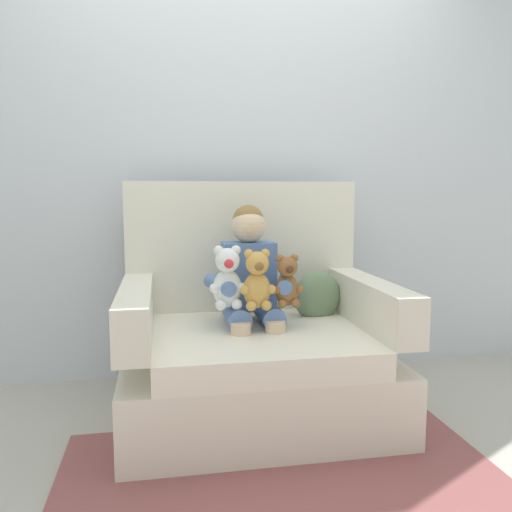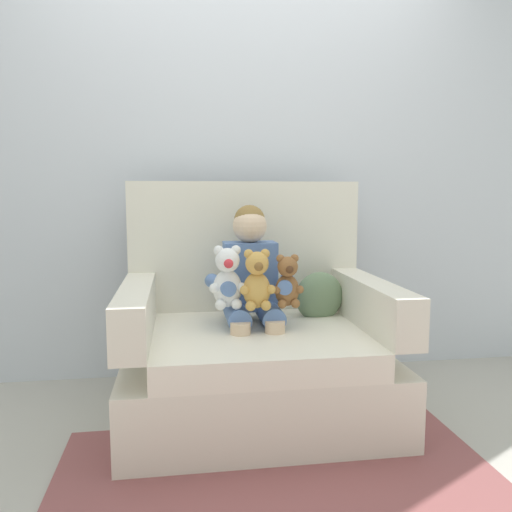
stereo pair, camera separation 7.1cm
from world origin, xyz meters
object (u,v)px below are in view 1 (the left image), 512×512
Objects in this scene: armchair at (253,345)px; throw_pillow at (317,296)px; plush_brown at (287,282)px; plush_white at (227,279)px; seated_child at (251,281)px; plush_honey at (257,281)px.

armchair is 4.80× the size of throw_pillow.
plush_brown is 0.35m from throw_pillow.
plush_white is 0.57m from throw_pillow.
throw_pillow is at bearing 31.97° from plush_brown.
plush_brown is at bearing -50.33° from seated_child.
plush_white reaches higher than throw_pillow.
plush_honey is 1.12× the size of plush_brown.
armchair is 0.37m from plush_honey.
armchair is at bearing 48.15° from plush_white.
throw_pillow is at bearing 8.52° from seated_child.
plush_honey is 0.14m from plush_white.
plush_honey is (-0.01, -0.14, 0.34)m from armchair.
seated_child is at bearing 56.69° from plush_white.
plush_honey reaches higher than throw_pillow.
armchair is 1.51× the size of seated_child.
seated_child is at bearing -164.80° from throw_pillow.
armchair reaches higher than plush_honey.
plush_honey is 0.15m from plush_brown.
plush_white is at bearing -143.36° from seated_child.
armchair is at bearing 125.62° from plush_brown.
plush_brown is (0.28, -0.02, -0.02)m from plush_white.
throw_pillow is at bearing 19.42° from armchair.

